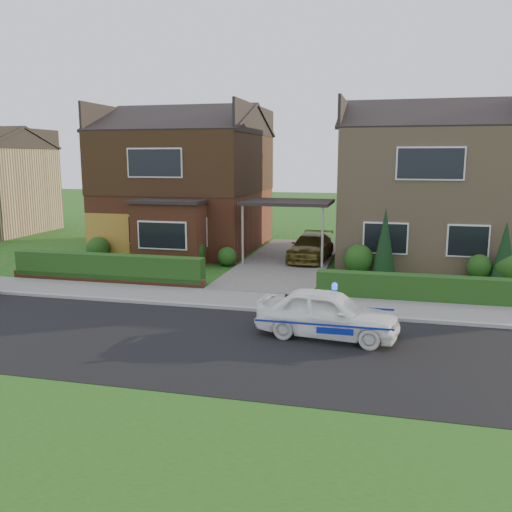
% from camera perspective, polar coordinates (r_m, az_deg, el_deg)
% --- Properties ---
extents(ground, '(120.00, 120.00, 0.00)m').
position_cam_1_polar(ground, '(13.94, -4.95, -9.13)').
color(ground, '#174E14').
rests_on(ground, ground).
extents(road, '(60.00, 6.00, 0.02)m').
position_cam_1_polar(road, '(13.94, -4.95, -9.13)').
color(road, black).
rests_on(road, ground).
extents(kerb, '(60.00, 0.16, 0.12)m').
position_cam_1_polar(kerb, '(16.70, -1.61, -5.57)').
color(kerb, '#9E9993').
rests_on(kerb, ground).
extents(sidewalk, '(60.00, 2.00, 0.10)m').
position_cam_1_polar(sidewalk, '(17.68, -0.71, -4.69)').
color(sidewalk, slate).
rests_on(sidewalk, ground).
extents(grass_verge, '(60.00, 4.00, 0.01)m').
position_cam_1_polar(grass_verge, '(9.74, -14.86, -18.46)').
color(grass_verge, '#174E14').
rests_on(grass_verge, ground).
extents(driveway, '(3.80, 12.00, 0.12)m').
position_cam_1_polar(driveway, '(24.26, 3.34, -0.55)').
color(driveway, '#666059').
rests_on(driveway, ground).
extents(house_left, '(7.50, 9.53, 7.25)m').
position_cam_1_polar(house_left, '(28.20, -7.25, 8.58)').
color(house_left, brown).
rests_on(house_left, ground).
extents(house_right, '(7.50, 8.06, 7.25)m').
position_cam_1_polar(house_right, '(26.50, 17.18, 7.78)').
color(house_right, '#A28263').
rests_on(house_right, ground).
extents(carport_link, '(3.80, 3.00, 2.77)m').
position_cam_1_polar(carport_link, '(23.86, 3.38, 5.56)').
color(carport_link, black).
rests_on(carport_link, ground).
extents(garage_door, '(2.20, 0.10, 2.10)m').
position_cam_1_polar(garage_door, '(25.90, -15.34, 2.01)').
color(garage_door, olive).
rests_on(garage_door, ground).
extents(dwarf_wall, '(7.70, 0.25, 0.36)m').
position_cam_1_polar(dwarf_wall, '(20.87, -15.50, -2.37)').
color(dwarf_wall, brown).
rests_on(dwarf_wall, ground).
extents(hedge_left, '(7.50, 0.55, 0.90)m').
position_cam_1_polar(hedge_left, '(21.04, -15.27, -2.76)').
color(hedge_left, '#1C3D13').
rests_on(hedge_left, ground).
extents(hedge_right, '(7.50, 0.55, 0.80)m').
position_cam_1_polar(hedge_right, '(18.45, 18.10, -4.74)').
color(hedge_right, '#1C3D13').
rests_on(hedge_right, ground).
extents(shrub_left_far, '(1.08, 1.08, 1.08)m').
position_cam_1_polar(shrub_left_far, '(25.70, -16.27, 0.75)').
color(shrub_left_far, '#1C3D13').
rests_on(shrub_left_far, ground).
extents(shrub_left_mid, '(1.32, 1.32, 1.32)m').
position_cam_1_polar(shrub_left_mid, '(23.59, -7.00, 0.56)').
color(shrub_left_mid, '#1C3D13').
rests_on(shrub_left_mid, ground).
extents(shrub_left_near, '(0.84, 0.84, 0.84)m').
position_cam_1_polar(shrub_left_near, '(23.40, -3.06, -0.05)').
color(shrub_left_near, '#1C3D13').
rests_on(shrub_left_near, ground).
extents(shrub_right_near, '(1.20, 1.20, 1.20)m').
position_cam_1_polar(shrub_right_near, '(22.23, 10.74, -0.30)').
color(shrub_right_near, '#1C3D13').
rests_on(shrub_right_near, ground).
extents(shrub_right_mid, '(0.96, 0.96, 0.96)m').
position_cam_1_polar(shrub_right_mid, '(22.61, 22.46, -1.05)').
color(shrub_right_mid, '#1C3D13').
rests_on(shrub_right_mid, ground).
extents(shrub_right_far, '(1.08, 1.08, 1.08)m').
position_cam_1_polar(shrub_right_far, '(22.49, 25.10, -1.14)').
color(shrub_right_far, '#1C3D13').
rests_on(shrub_right_far, ground).
extents(conifer_a, '(0.90, 0.90, 2.60)m').
position_cam_1_polar(conifer_a, '(21.89, 13.39, 1.29)').
color(conifer_a, black).
rests_on(conifer_a, ground).
extents(conifer_b, '(0.90, 0.90, 2.20)m').
position_cam_1_polar(conifer_b, '(22.35, 24.71, 0.28)').
color(conifer_b, black).
rests_on(conifer_b, ground).
extents(police_car, '(3.40, 3.84, 1.42)m').
position_cam_1_polar(police_car, '(14.28, 7.53, -6.04)').
color(police_car, white).
rests_on(police_car, ground).
extents(driveway_car, '(1.83, 4.00, 1.13)m').
position_cam_1_polar(driveway_car, '(24.29, 5.81, 0.93)').
color(driveway_car, brown).
rests_on(driveway_car, driveway).
extents(potted_plant_a, '(0.52, 0.44, 0.85)m').
position_cam_1_polar(potted_plant_a, '(22.71, -20.23, -1.00)').
color(potted_plant_a, gray).
rests_on(potted_plant_a, ground).
extents(potted_plant_b, '(0.47, 0.42, 0.70)m').
position_cam_1_polar(potted_plant_b, '(24.13, -13.01, -0.16)').
color(potted_plant_b, gray).
rests_on(potted_plant_b, ground).
extents(potted_plant_c, '(0.49, 0.49, 0.72)m').
position_cam_1_polar(potted_plant_c, '(20.15, -6.22, -1.97)').
color(potted_plant_c, gray).
rests_on(potted_plant_c, ground).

